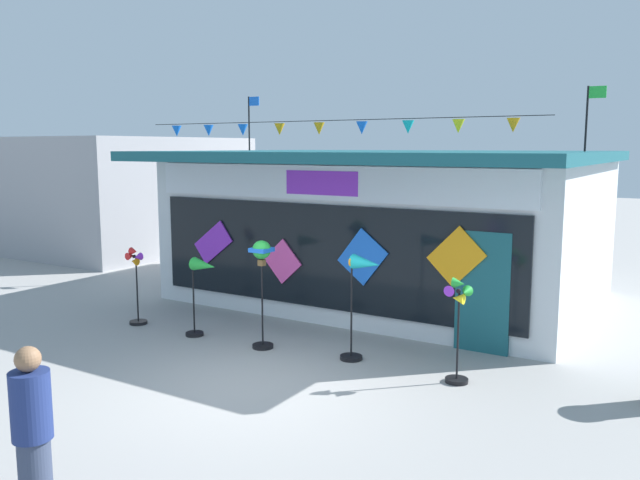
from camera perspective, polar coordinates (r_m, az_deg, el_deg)
The scene contains 9 objects.
ground_plane at distance 9.42m, azimuth -5.61°, elevation -12.66°, with size 80.00×80.00×0.00m, color #9E9B99.
kite_shop_building at distance 14.59m, azimuth 6.22°, elevation 1.46°, with size 8.87×7.00×4.59m.
wind_spinner_far_left at distance 12.75m, azimuth -15.87°, elevation -3.47°, with size 0.33×0.33×1.48m.
wind_spinner_left at distance 11.55m, azimuth -10.30°, elevation -3.28°, with size 0.72×0.32×1.42m.
wind_spinner_center_left at distance 10.76m, azimuth -5.13°, elevation -2.44°, with size 0.36×0.36×1.82m.
wind_spinner_center_right at distance 10.08m, azimuth 3.74°, elevation -3.91°, with size 0.70×0.36×1.69m.
wind_spinner_right at distance 9.42m, azimuth 12.01°, elevation -6.71°, with size 0.37×0.33×1.53m.
person_near_camera at distance 6.34m, azimuth -23.93°, elevation -15.35°, with size 0.48×0.41×1.68m.
neighbour_building at distance 22.87m, azimuth -17.46°, elevation 3.98°, with size 6.53×6.84×3.64m, color #99999E.
Camera 1 is at (5.34, -7.00, 3.34)m, focal length 36.45 mm.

